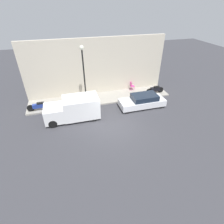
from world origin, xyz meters
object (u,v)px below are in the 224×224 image
at_px(cafe_chair, 132,85).
at_px(delivery_van, 73,109).
at_px(parked_car, 143,101).
at_px(streetlamp, 83,67).
at_px(motorcycle_black, 155,89).
at_px(motorcycle_blue, 39,106).

bearing_deg(cafe_chair, delivery_van, 118.62).
xyz_separation_m(delivery_van, cafe_chair, (3.57, -6.55, -0.27)).
bearing_deg(parked_car, delivery_van, 92.03).
height_order(delivery_van, streetlamp, streetlamp).
relative_size(motorcycle_black, cafe_chair, 2.00).
height_order(delivery_van, motorcycle_blue, delivery_van).
relative_size(parked_car, cafe_chair, 4.38).
xyz_separation_m(parked_car, motorcycle_black, (1.94, -2.30, -0.02)).
bearing_deg(delivery_van, motorcycle_blue, 56.19).
relative_size(motorcycle_black, streetlamp, 0.36).
bearing_deg(motorcycle_blue, delivery_van, -123.81).
height_order(motorcycle_blue, streetlamp, streetlamp).
distance_m(parked_car, motorcycle_blue, 9.37).
relative_size(motorcycle_blue, motorcycle_black, 1.08).
relative_size(streetlamp, cafe_chair, 5.56).
bearing_deg(streetlamp, cafe_chair, -71.72).
distance_m(parked_car, motorcycle_black, 3.01).
distance_m(parked_car, cafe_chair, 3.36).
bearing_deg(streetlamp, motorcycle_black, -87.57).
distance_m(delivery_van, cafe_chair, 7.47).
bearing_deg(motorcycle_blue, parked_car, -100.37).
bearing_deg(delivery_van, cafe_chair, -61.38).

